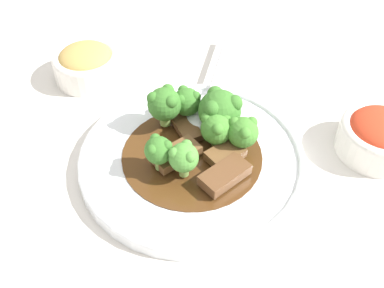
% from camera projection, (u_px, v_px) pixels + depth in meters
% --- Properties ---
extents(ground_plane, '(4.00, 4.00, 0.00)m').
position_uv_depth(ground_plane, '(192.00, 163.00, 0.56)').
color(ground_plane, silver).
extents(main_plate, '(0.28, 0.28, 0.02)m').
position_uv_depth(main_plate, '(192.00, 158.00, 0.55)').
color(main_plate, white).
rests_on(main_plate, ground_plane).
extents(beef_strip_0, '(0.06, 0.04, 0.01)m').
position_uv_depth(beef_strip_0, '(176.00, 154.00, 0.54)').
color(beef_strip_0, brown).
rests_on(beef_strip_0, main_plate).
extents(beef_strip_1, '(0.05, 0.04, 0.01)m').
position_uv_depth(beef_strip_1, '(225.00, 154.00, 0.54)').
color(beef_strip_1, brown).
rests_on(beef_strip_1, main_plate).
extents(beef_strip_2, '(0.04, 0.05, 0.01)m').
position_uv_depth(beef_strip_2, '(187.00, 128.00, 0.57)').
color(beef_strip_2, brown).
rests_on(beef_strip_2, main_plate).
extents(beef_strip_3, '(0.06, 0.04, 0.01)m').
position_uv_depth(beef_strip_3, '(225.00, 175.00, 0.51)').
color(beef_strip_3, brown).
rests_on(beef_strip_3, main_plate).
extents(broccoli_floret_0, '(0.03, 0.03, 0.05)m').
position_uv_depth(broccoli_floret_0, '(159.00, 150.00, 0.51)').
color(broccoli_floret_0, '#7FA84C').
rests_on(broccoli_floret_0, main_plate).
extents(broccoli_floret_1, '(0.04, 0.04, 0.04)m').
position_uv_depth(broccoli_floret_1, '(243.00, 132.00, 0.54)').
color(broccoli_floret_1, '#8EB756').
rests_on(broccoli_floret_1, main_plate).
extents(broccoli_floret_2, '(0.04, 0.04, 0.05)m').
position_uv_depth(broccoli_floret_2, '(164.00, 104.00, 0.56)').
color(broccoli_floret_2, '#7FA84C').
rests_on(broccoli_floret_2, main_plate).
extents(broccoli_floret_3, '(0.05, 0.05, 0.06)m').
position_uv_depth(broccoli_floret_3, '(220.00, 110.00, 0.56)').
color(broccoli_floret_3, '#8EB756').
rests_on(broccoli_floret_3, main_plate).
extents(broccoli_floret_4, '(0.04, 0.04, 0.04)m').
position_uv_depth(broccoli_floret_4, '(217.00, 128.00, 0.54)').
color(broccoli_floret_4, '#8EB756').
rests_on(broccoli_floret_4, main_plate).
extents(broccoli_floret_5, '(0.03, 0.03, 0.05)m').
position_uv_depth(broccoli_floret_5, '(184.00, 157.00, 0.50)').
color(broccoli_floret_5, '#7FA84C').
rests_on(broccoli_floret_5, main_plate).
extents(broccoli_floret_6, '(0.04, 0.04, 0.04)m').
position_uv_depth(broccoli_floret_6, '(187.00, 101.00, 0.58)').
color(broccoli_floret_6, '#8EB756').
rests_on(broccoli_floret_6, main_plate).
extents(serving_spoon, '(0.22, 0.13, 0.01)m').
position_uv_depth(serving_spoon, '(206.00, 103.00, 0.60)').
color(serving_spoon, silver).
rests_on(serving_spoon, main_plate).
extents(side_bowl_kimchi, '(0.10, 0.10, 0.05)m').
position_uv_depth(side_bowl_kimchi, '(380.00, 135.00, 0.56)').
color(side_bowl_kimchi, white).
rests_on(side_bowl_kimchi, ground_plane).
extents(side_bowl_appetizer, '(0.10, 0.10, 0.05)m').
position_uv_depth(side_bowl_appetizer, '(87.00, 63.00, 0.67)').
color(side_bowl_appetizer, white).
rests_on(side_bowl_appetizer, ground_plane).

